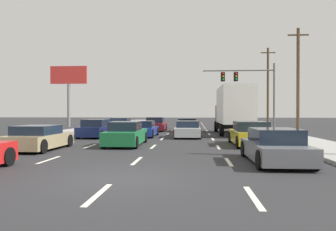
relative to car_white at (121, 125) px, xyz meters
name	(u,v)px	position (x,y,z in m)	size (l,w,h in m)	color
ground_plane	(173,130)	(4.85, 2.70, -0.58)	(140.00, 140.00, 0.00)	#2B2B2D
sidewalk_right	(268,132)	(13.40, -2.30, -0.51)	(3.19, 80.00, 0.14)	#9E9E99
sidewalk_left	(75,131)	(-3.70, -2.30, -0.51)	(3.19, 80.00, 0.14)	#9E9E99
lane_markings	(170,132)	(4.85, -1.54, -0.57)	(6.94, 57.00, 0.01)	silver
car_white	(121,125)	(0.00, 0.00, 0.00)	(1.94, 4.33, 1.26)	white
car_navy	(97,129)	(-0.02, -7.95, 0.02)	(1.88, 4.37, 1.30)	#141E4C
car_tan	(39,138)	(-0.50, -15.87, -0.02)	(2.03, 4.10, 1.19)	tan
car_maroon	(156,125)	(3.35, -0.02, 0.02)	(1.88, 4.15, 1.32)	maroon
car_blue	(143,129)	(3.24, -7.11, -0.05)	(1.96, 4.16, 1.18)	#1E389E
car_green	(126,135)	(3.27, -13.46, 0.01)	(1.87, 4.49, 1.31)	#196B38
car_orange	(187,125)	(6.36, -0.40, -0.01)	(2.01, 4.30, 1.23)	orange
car_silver	(188,130)	(6.55, -7.71, -0.03)	(1.89, 4.05, 1.19)	#B7BABF
box_truck	(233,108)	(10.16, -4.16, 1.57)	(2.53, 9.03, 3.77)	white
car_yellow	(250,134)	(10.07, -12.96, 0.02)	(2.01, 4.38, 1.32)	yellow
car_gray	(275,147)	(9.89, -19.08, -0.01)	(1.92, 4.24, 1.23)	slate
traffic_signal_mast	(245,82)	(12.34, 4.11, 4.44)	(7.56, 0.69, 6.95)	#595B56
utility_pole_mid	(298,79)	(16.09, -1.60, 4.14)	(1.80, 0.28, 9.16)	brown
utility_pole_far	(268,86)	(16.19, 10.54, 4.45)	(1.80, 0.28, 9.78)	brown
roadside_billboard	(69,83)	(-8.13, 7.55, 4.76)	(4.51, 0.36, 7.37)	slate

